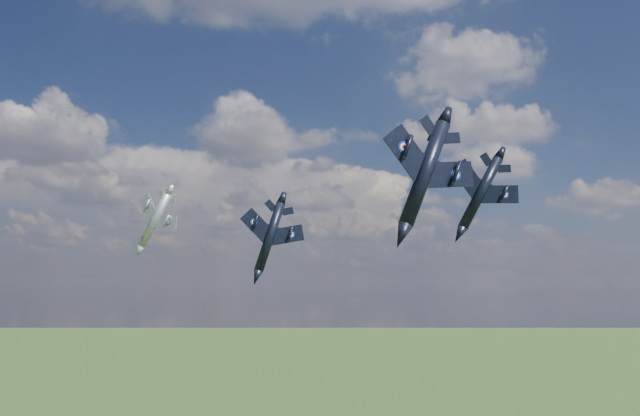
# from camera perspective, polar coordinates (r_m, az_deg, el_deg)

# --- Properties ---
(jet_lead_navy) EXTENTS (12.01, 14.37, 5.21)m
(jet_lead_navy) POSITION_cam_1_polar(r_m,az_deg,el_deg) (80.21, -4.60, -2.60)
(jet_lead_navy) COLOR black
(jet_right_navy) EXTENTS (16.36, 18.30, 7.07)m
(jet_right_navy) POSITION_cam_1_polar(r_m,az_deg,el_deg) (60.41, 9.56, 3.17)
(jet_right_navy) COLOR black
(jet_high_navy) EXTENTS (12.89, 16.99, 8.47)m
(jet_high_navy) POSITION_cam_1_polar(r_m,az_deg,el_deg) (96.10, 14.47, 1.36)
(jet_high_navy) COLOR black
(jet_left_silver) EXTENTS (14.30, 16.52, 7.77)m
(jet_left_silver) POSITION_cam_1_polar(r_m,az_deg,el_deg) (107.60, -14.87, -1.06)
(jet_left_silver) COLOR #A2A4AC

